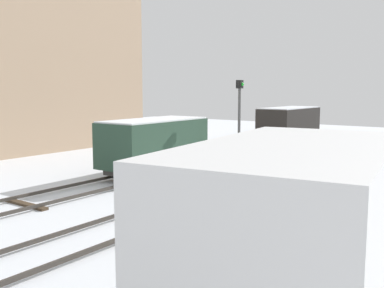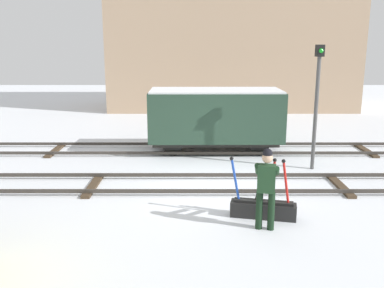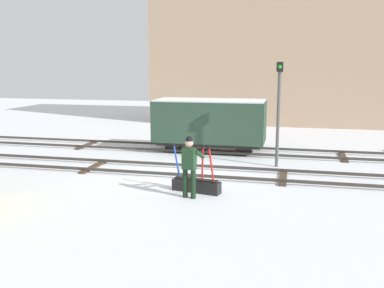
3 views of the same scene
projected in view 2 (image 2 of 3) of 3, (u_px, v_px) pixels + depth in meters
The scene contains 8 objects.
ground_plane at pixel (216, 187), 12.17m from camera, with size 60.00×60.00×0.00m, color silver.
track_main_line at pixel (216, 183), 12.15m from camera, with size 44.00×1.94×0.18m.
track_siding_near at pixel (210, 149), 16.10m from camera, with size 44.00×1.94×0.18m.
switch_lever_frame at pixel (262, 207), 10.01m from camera, with size 1.58×0.67×1.45m.
rail_worker at pixel (265, 183), 9.22m from camera, with size 0.64×0.72×1.83m.
signal_post at pixel (316, 95), 13.38m from camera, with size 0.24×0.32×3.95m.
apartment_building at pixel (230, 20), 26.14m from camera, with size 14.96×5.71×10.71m.
freight_car_back_track at pixel (214, 116), 15.82m from camera, with size 4.87×2.10×2.34m.
Camera 2 is at (-0.70, -11.56, 4.01)m, focal length 39.99 mm.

